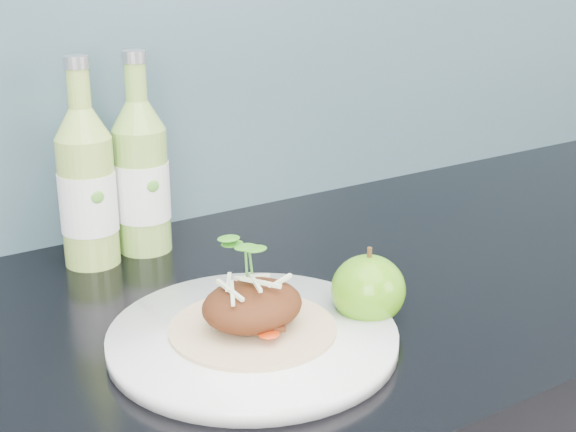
# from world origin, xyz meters

# --- Properties ---
(dinner_plate) EXTENTS (0.36, 0.36, 0.02)m
(dinner_plate) POSITION_xyz_m (-0.01, 1.61, 0.91)
(dinner_plate) COLOR white
(dinner_plate) RESTS_ON kitchen_counter
(pork_taco) EXTENTS (0.16, 0.16, 0.10)m
(pork_taco) POSITION_xyz_m (-0.01, 1.61, 0.94)
(pork_taco) COLOR tan
(pork_taco) RESTS_ON dinner_plate
(green_apple) EXTENTS (0.09, 0.09, 0.08)m
(green_apple) POSITION_xyz_m (0.11, 1.59, 0.94)
(green_apple) COLOR #398C0F
(green_apple) RESTS_ON kitchen_counter
(cider_bottle_left) EXTENTS (0.08, 0.08, 0.25)m
(cider_bottle_left) POSITION_xyz_m (-0.07, 1.90, 0.99)
(cider_bottle_left) COLOR #95BA4D
(cider_bottle_left) RESTS_ON kitchen_counter
(cider_bottle_right) EXTENTS (0.07, 0.07, 0.25)m
(cider_bottle_right) POSITION_xyz_m (0.01, 1.90, 0.99)
(cider_bottle_right) COLOR #85B149
(cider_bottle_right) RESTS_ON kitchen_counter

